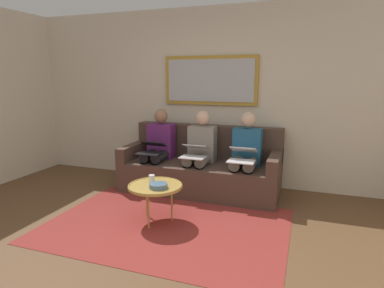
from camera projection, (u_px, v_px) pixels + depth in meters
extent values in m
cube|color=brown|center=(127.00, 272.00, 2.84)|extent=(6.00, 5.20, 0.10)
cube|color=beige|center=(212.00, 97.00, 4.97)|extent=(6.00, 0.12, 2.60)
cube|color=maroon|center=(166.00, 225.00, 3.61)|extent=(2.60, 1.80, 0.01)
cube|color=#4C382D|center=(200.00, 176.00, 4.68)|extent=(2.20, 0.90, 0.42)
cube|color=#4C382D|center=(208.00, 141.00, 4.91)|extent=(2.20, 0.20, 0.48)
cube|color=#4C382D|center=(275.00, 161.00, 4.28)|extent=(0.14, 0.90, 0.20)
cube|color=#4C382D|center=(135.00, 150.00, 4.95)|extent=(0.14, 0.90, 0.20)
cube|color=#B7892D|center=(210.00, 80.00, 4.83)|extent=(1.40, 0.04, 0.71)
cube|color=#B2B7BC|center=(210.00, 80.00, 4.81)|extent=(1.30, 0.01, 0.61)
cylinder|color=tan|center=(155.00, 186.00, 3.62)|extent=(0.60, 0.60, 0.03)
torus|color=tan|center=(155.00, 185.00, 3.62)|extent=(0.60, 0.60, 0.02)
cylinder|color=#B28E42|center=(148.00, 211.00, 3.50)|extent=(0.02, 0.02, 0.40)
cylinder|color=#B28E42|center=(172.00, 204.00, 3.70)|extent=(0.02, 0.02, 0.40)
cylinder|color=#B28E42|center=(147.00, 200.00, 3.80)|extent=(0.02, 0.02, 0.40)
cylinder|color=silver|center=(152.00, 179.00, 3.70)|extent=(0.07, 0.07, 0.09)
cylinder|color=slate|center=(158.00, 186.00, 3.53)|extent=(0.20, 0.20, 0.05)
cube|color=#235B84|center=(247.00, 147.00, 4.47)|extent=(0.38, 0.22, 0.50)
sphere|color=beige|center=(248.00, 120.00, 4.40)|extent=(0.20, 0.20, 0.20)
cylinder|color=gray|center=(251.00, 164.00, 4.28)|extent=(0.14, 0.42, 0.14)
cylinder|color=gray|center=(237.00, 163.00, 4.34)|extent=(0.14, 0.42, 0.14)
cylinder|color=gray|center=(247.00, 189.00, 4.15)|extent=(0.11, 0.11, 0.42)
cylinder|color=gray|center=(233.00, 188.00, 4.20)|extent=(0.11, 0.11, 0.42)
cube|color=white|center=(241.00, 161.00, 4.10)|extent=(0.34, 0.24, 0.01)
cube|color=white|center=(244.00, 150.00, 4.23)|extent=(0.34, 0.22, 0.10)
cube|color=#A5C6EA|center=(244.00, 149.00, 4.23)|extent=(0.30, 0.19, 0.09)
cube|color=gray|center=(202.00, 144.00, 4.68)|extent=(0.38, 0.22, 0.50)
sphere|color=beige|center=(203.00, 118.00, 4.60)|extent=(0.20, 0.20, 0.20)
cylinder|color=gray|center=(204.00, 160.00, 4.49)|extent=(0.14, 0.42, 0.14)
cylinder|color=gray|center=(192.00, 159.00, 4.55)|extent=(0.14, 0.42, 0.14)
cylinder|color=gray|center=(199.00, 184.00, 4.35)|extent=(0.11, 0.11, 0.42)
cylinder|color=gray|center=(186.00, 182.00, 4.41)|extent=(0.11, 0.11, 0.42)
cube|color=silver|center=(193.00, 157.00, 4.31)|extent=(0.33, 0.23, 0.01)
cube|color=silver|center=(197.00, 147.00, 4.43)|extent=(0.33, 0.22, 0.09)
cube|color=#A5C6EA|center=(196.00, 146.00, 4.43)|extent=(0.29, 0.19, 0.07)
cube|color=#66236B|center=(162.00, 141.00, 4.89)|extent=(0.38, 0.22, 0.50)
sphere|color=#997051|center=(161.00, 116.00, 4.81)|extent=(0.20, 0.20, 0.20)
cylinder|color=#232328|center=(161.00, 156.00, 4.70)|extent=(0.14, 0.42, 0.14)
cylinder|color=#232328|center=(150.00, 155.00, 4.76)|extent=(0.14, 0.42, 0.14)
cylinder|color=#232328|center=(155.00, 179.00, 4.56)|extent=(0.11, 0.11, 0.42)
cylinder|color=#232328|center=(144.00, 178.00, 4.62)|extent=(0.11, 0.11, 0.42)
cube|color=black|center=(149.00, 154.00, 4.52)|extent=(0.33, 0.22, 0.01)
cube|color=black|center=(154.00, 144.00, 4.64)|extent=(0.33, 0.20, 0.10)
cube|color=#A5C6EA|center=(154.00, 144.00, 4.64)|extent=(0.30, 0.18, 0.08)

